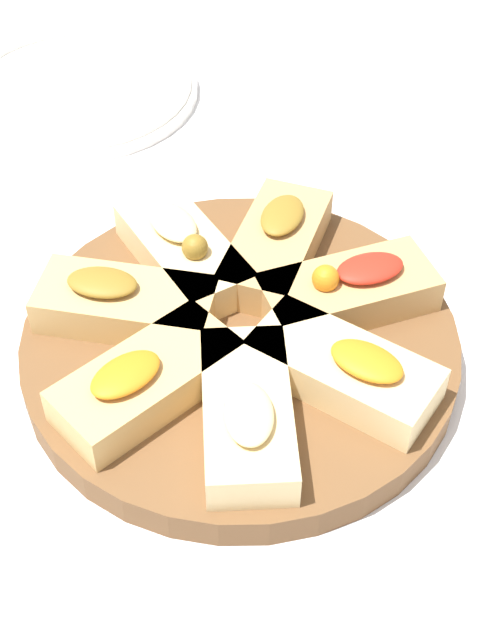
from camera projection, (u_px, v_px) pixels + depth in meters
ground_plane at (240, 356)px, 0.68m from camera, size 3.00×3.00×0.00m
serving_board at (240, 345)px, 0.67m from camera, size 0.33×0.33×0.03m
focaccia_slice_0 at (345, 369)px, 0.62m from camera, size 0.13×0.14×0.04m
focaccia_slice_1 at (348, 290)px, 0.67m from camera, size 0.09×0.14×0.05m
focaccia_slice_2 at (276, 244)px, 0.71m from camera, size 0.14×0.11×0.04m
focaccia_slice_3 at (183, 251)px, 0.71m from camera, size 0.14×0.11×0.05m
focaccia_slice_4 at (124, 303)px, 0.66m from camera, size 0.10×0.14×0.04m
focaccia_slice_5 at (146, 380)px, 0.61m from camera, size 0.13×0.14×0.04m
focaccia_slice_6 at (247, 413)px, 0.59m from camera, size 0.14×0.07×0.04m
plate_right at (79, 89)px, 0.94m from camera, size 0.25×0.25×0.02m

